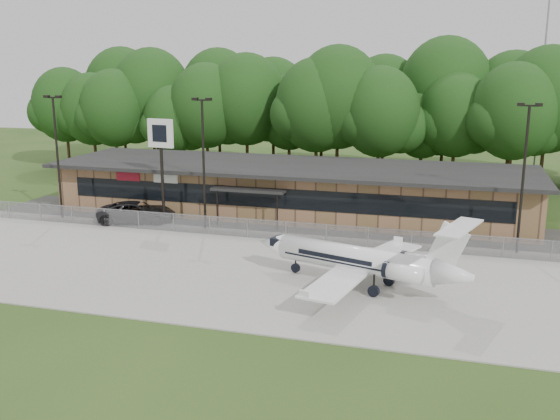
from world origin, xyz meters
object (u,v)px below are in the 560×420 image
(business_jet, at_px, (363,261))
(pole_sign, at_px, (161,145))
(terminal, at_px, (292,188))
(suv, at_px, (137,212))

(business_jet, height_order, pole_sign, pole_sign)
(terminal, height_order, suv, terminal)
(terminal, height_order, business_jet, business_jet)
(suv, height_order, pole_sign, pole_sign)
(terminal, xyz_separation_m, pole_sign, (-8.70, -7.14, 4.35))
(terminal, distance_m, business_jet, 19.31)
(pole_sign, bearing_deg, terminal, 47.53)
(pole_sign, bearing_deg, business_jet, -21.51)
(terminal, relative_size, business_jet, 3.02)
(terminal, bearing_deg, pole_sign, -140.60)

